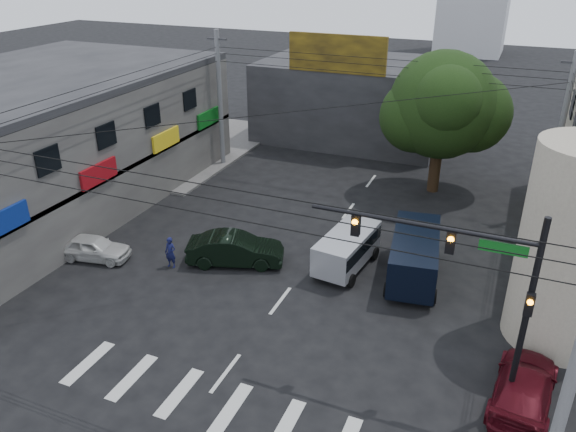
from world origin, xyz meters
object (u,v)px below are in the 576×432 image
Objects in this scene: utility_pole_far_left at (220,100)px; silver_minivan at (347,251)px; navy_van at (414,258)px; dark_sedan at (235,249)px; utility_pole_far_right at (559,138)px; utility_pole_near_right at (571,380)px; white_compact at (94,248)px; traffic_gantry at (474,278)px; maroon_sedan at (524,387)px; street_tree at (442,105)px; traffic_officer at (171,253)px.

utility_pole_far_left is 16.39m from silver_minivan.
navy_van is (15.42, -9.87, -3.53)m from utility_pole_far_left.
silver_minivan is at bearing -91.10° from dark_sedan.
utility_pole_far_right reaches higher than navy_van.
utility_pole_near_right is at bearing -160.30° from navy_van.
dark_sedan reaches higher than white_compact.
traffic_gantry is 4.71m from maroon_sedan.
street_tree reaches higher than white_compact.
traffic_officer is at bearing -124.81° from street_tree.
street_tree is 14.56m from utility_pole_far_left.
utility_pole_far_right is at bearing 38.31° from traffic_officer.
navy_van is (8.23, 2.00, 0.31)m from dark_sedan.
dark_sedan is 1.12× the size of silver_minivan.
navy_van is (14.87, 4.31, 0.46)m from white_compact.
navy_van is at bearing -46.45° from maroon_sedan.
silver_minivan is 0.79× the size of navy_van.
silver_minivan is at bearing 130.13° from utility_pole_near_right.
utility_pole_near_right is 18.37m from traffic_officer.
utility_pole_far_left is 1.64× the size of navy_van.
utility_pole_near_right reaches higher than street_tree.
silver_minivan is (-2.20, -11.18, -4.56)m from street_tree.
utility_pole_far_right is at bearing -33.66° from silver_minivan.
maroon_sedan is (-0.54, -16.40, -3.92)m from utility_pole_far_right.
maroon_sedan is (20.46, -16.40, -3.92)m from utility_pole_far_left.
maroon_sedan is 0.86× the size of navy_van.
utility_pole_far_left is 14.62m from traffic_officer.
dark_sedan is 1.29× the size of white_compact.
traffic_gantry reaches higher than maroon_sedan.
traffic_gantry reaches higher than traffic_officer.
street_tree is 1.55× the size of navy_van.
traffic_officer reaches higher than maroon_sedan.
traffic_officer is at bearing -140.96° from utility_pole_far_right.
traffic_gantry reaches higher than navy_van.
utility_pole_near_right is 1.91× the size of maroon_sedan.
utility_pole_near_right is 2.41× the size of white_compact.
maroon_sedan is 1.10× the size of silver_minivan.
utility_pole_far_left reaches higher than street_tree.
street_tree reaches higher than traffic_officer.
navy_van is (-5.58, -9.87, -3.53)m from utility_pole_far_right.
street_tree is 1.77× the size of dark_sedan.
utility_pole_far_left is 21.00m from utility_pole_far_right.
navy_van is at bearing -119.45° from utility_pole_far_right.
dark_sedan is 3.09m from traffic_officer.
utility_pole_far_left is 2.09× the size of silver_minivan.
street_tree is at bearing 171.25° from utility_pole_far_right.
traffic_officer is (4.50, -13.38, -3.82)m from utility_pole_far_left.
dark_sedan is 8.47m from navy_van.
utility_pole_far_left is at bearing 49.39° from navy_van.
street_tree is 12.28m from silver_minivan.
traffic_gantry is 25.00m from utility_pole_far_left.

